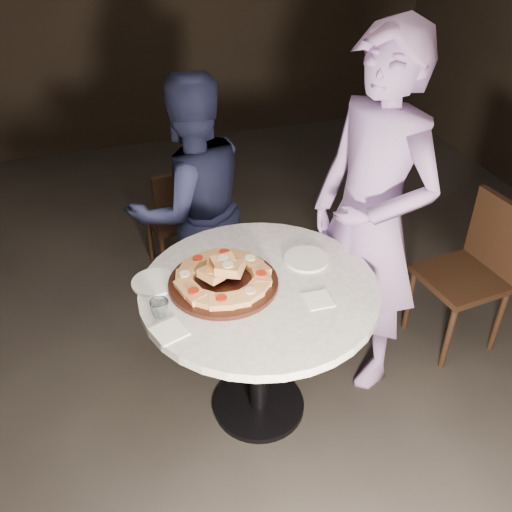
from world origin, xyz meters
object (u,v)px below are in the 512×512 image
Objects in this scene: focaccia_pile at (223,275)px; diner_navy at (191,207)px; table at (259,312)px; chair_far at (181,214)px; water_glass at (160,308)px; chair_right at (477,265)px; serving_board at (223,283)px; diner_teal at (371,222)px.

focaccia_pile is 0.29× the size of diner_navy.
table is 2.76× the size of focaccia_pile.
table is 1.29m from chair_far.
chair_far is (0.34, 1.33, -0.37)m from water_glass.
serving_board is at bearing -91.45° from chair_right.
diner_teal is (1.07, 0.21, 0.09)m from water_glass.
focaccia_pile is at bearing -103.75° from diner_teal.
serving_board is 0.32× the size of diner_navy.
chair_right is 0.58× the size of diner_navy.
diner_teal reaches higher than water_glass.
chair_right is 1.63m from diner_navy.
water_glass is 0.09× the size of chair_right.
water_glass is at bearing 69.20° from chair_far.
table is at bearing 7.54° from water_glass.
water_glass reaches higher than serving_board.
diner_navy reaches higher than table.
focaccia_pile is at bearing 76.07° from diner_navy.
focaccia_pile is at bearing 81.87° from chair_far.
table is at bearing 88.67° from chair_far.
table is at bearing -88.52° from chair_right.
diner_teal is (0.62, 0.15, 0.28)m from table.
serving_board is 0.78m from diner_teal.
chair_right is at bearing 7.12° from water_glass.
chair_right is 0.83m from diner_teal.
focaccia_pile is 5.51× the size of water_glass.
diner_teal is (0.77, 0.10, 0.12)m from serving_board.
chair_far is 0.44× the size of diner_teal.
diner_navy is at bearing 69.92° from water_glass.
serving_board is 6.12× the size of water_glass.
focaccia_pile is at bearing 158.08° from table.
water_glass is at bearing -99.42° from diner_teal.
diner_teal is at bearing 11.31° from water_glass.
diner_navy is (0.03, 0.79, -0.09)m from focaccia_pile.
table is 0.26m from focaccia_pile.
focaccia_pile reaches higher than table.
diner_navy is (-0.12, 0.85, 0.11)m from table.
water_glass is at bearing -88.38° from chair_right.
serving_board reaches higher than chair_far.
diner_navy is (-0.01, -0.42, 0.29)m from chair_far.
chair_far is 1.82m from chair_right.
chair_right is (1.48, 0.10, -0.35)m from focaccia_pile.
serving_board is 0.79m from diner_navy.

